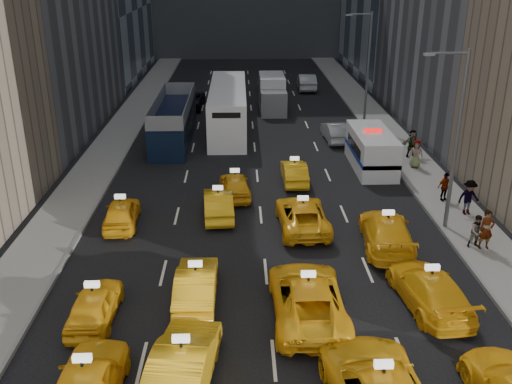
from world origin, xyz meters
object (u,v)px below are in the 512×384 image
at_px(double_decker, 174,119).
at_px(box_truck, 272,94).
at_px(pedestrian_0, 486,230).
at_px(city_bus, 228,108).
at_px(nypd_van, 371,150).

distance_m(double_decker, box_truck, 12.21).
distance_m(double_decker, pedestrian_0, 24.61).
bearing_deg(box_truck, city_bus, -121.33).
relative_size(double_decker, box_truck, 1.72).
relative_size(nypd_van, double_decker, 0.57).
relative_size(box_truck, pedestrian_0, 3.41).
bearing_deg(city_bus, nypd_van, -53.16).
bearing_deg(double_decker, box_truck, 53.26).
relative_size(city_bus, pedestrian_0, 7.10).
height_order(double_decker, city_bus, city_bus).
bearing_deg(nypd_van, double_decker, 146.28).
xyz_separation_m(nypd_van, pedestrian_0, (2.81, -11.70, -0.08)).
bearing_deg(nypd_van, pedestrian_0, -83.86).
height_order(nypd_van, box_truck, box_truck).
bearing_deg(pedestrian_0, box_truck, 103.75).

